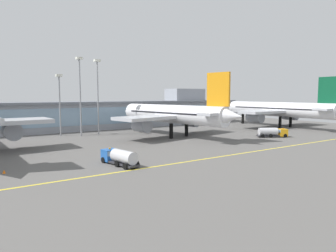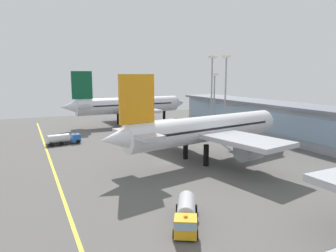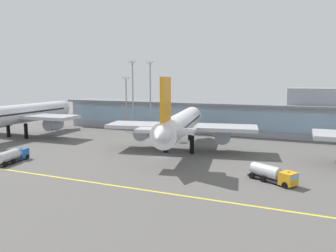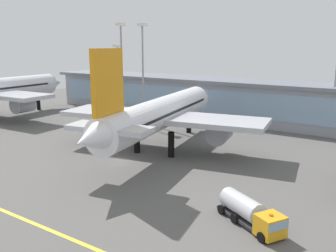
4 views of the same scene
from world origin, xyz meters
TOP-DOWN VIEW (x-y plane):
  - ground_plane at (0.00, 0.00)m, footprint 180.00×180.00m
  - taxiway_centreline_stripe at (0.00, -22.00)m, footprint 144.00×0.50m
  - terminal_building at (2.11, 42.84)m, footprint 113.74×14.00m
  - airliner_near_left at (-52.73, 9.26)m, footprint 37.67×49.15m
  - airliner_near_right at (1.68, 9.13)m, footprint 39.26×48.98m
  - fuel_tanker_truck at (26.47, -9.19)m, footprint 9.05×6.62m
  - baggage_tug_near at (-28.23, -16.98)m, footprint 4.28×9.33m
  - apron_light_mast_west at (-15.52, 26.41)m, footprint 1.80×1.80m
  - apron_light_mast_centre at (-26.61, 30.00)m, footprint 1.80×1.80m
  - apron_light_mast_east at (-21.50, 25.61)m, footprint 1.80×1.80m

SIDE VIEW (x-z plane):
  - ground_plane at x=0.00m, z-range 0.00..0.00m
  - taxiway_centreline_stripe at x=0.00m, z-range 0.00..0.01m
  - fuel_tanker_truck at x=26.47m, z-range 0.06..2.96m
  - baggage_tug_near at x=-28.23m, z-range 0.06..2.96m
  - terminal_building at x=2.11m, z-range -2.06..13.55m
  - airliner_near_right at x=1.68m, z-range -2.51..16.24m
  - airliner_near_left at x=-52.73m, z-range -2.67..17.31m
  - apron_light_mast_centre at x=-26.61m, z-range 3.37..22.52m
  - apron_light_mast_west at x=-15.52m, z-range 3.67..27.74m
  - apron_light_mast_east at x=-21.50m, z-range 3.68..27.99m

